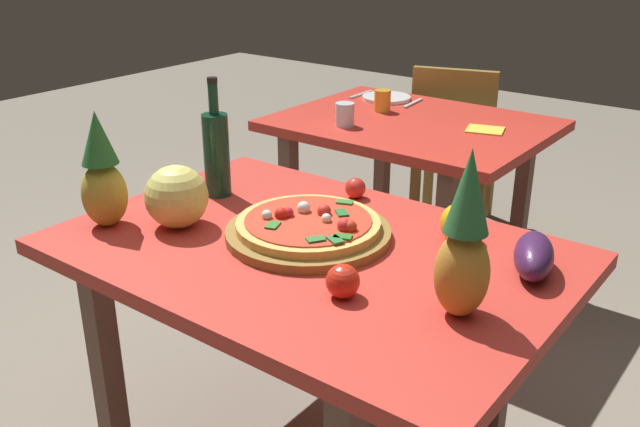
% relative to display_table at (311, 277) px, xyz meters
% --- Properties ---
extents(display_table, '(1.26, 0.86, 0.73)m').
position_rel_display_table_xyz_m(display_table, '(0.00, 0.00, 0.00)').
color(display_table, brown).
rests_on(display_table, ground_plane).
extents(background_table, '(1.06, 0.82, 0.73)m').
position_rel_display_table_xyz_m(background_table, '(-0.40, 1.19, -0.01)').
color(background_table, brown).
rests_on(background_table, ground_plane).
extents(dining_chair, '(0.50, 0.50, 0.85)m').
position_rel_display_table_xyz_m(dining_chair, '(-0.52, 1.83, -0.16)').
color(dining_chair, olive).
rests_on(dining_chair, ground_plane).
extents(pizza_board, '(0.43, 0.43, 0.02)m').
position_rel_display_table_xyz_m(pizza_board, '(-0.04, 0.04, 0.10)').
color(pizza_board, olive).
rests_on(pizza_board, display_table).
extents(pizza, '(0.37, 0.37, 0.05)m').
position_rel_display_table_xyz_m(pizza, '(-0.04, 0.04, 0.13)').
color(pizza, '#E7AE55').
rests_on(pizza, pizza_board).
extents(wine_bottle, '(0.08, 0.08, 0.35)m').
position_rel_display_table_xyz_m(wine_bottle, '(-0.44, 0.12, 0.22)').
color(wine_bottle, '#103624').
rests_on(wine_bottle, display_table).
extents(pineapple_left, '(0.12, 0.12, 0.31)m').
position_rel_display_table_xyz_m(pineapple_left, '(-0.51, -0.22, 0.23)').
color(pineapple_left, '#AE9831').
rests_on(pineapple_left, display_table).
extents(pineapple_right, '(0.11, 0.11, 0.36)m').
position_rel_display_table_xyz_m(pineapple_right, '(0.45, -0.07, 0.25)').
color(pineapple_right, '#BA832C').
rests_on(pineapple_right, display_table).
extents(melon, '(0.17, 0.17, 0.17)m').
position_rel_display_table_xyz_m(melon, '(-0.36, -0.11, 0.17)').
color(melon, '#E0D767').
rests_on(melon, display_table).
extents(bell_pepper, '(0.09, 0.09, 0.10)m').
position_rel_display_table_xyz_m(bell_pepper, '(0.28, 0.26, 0.14)').
color(bell_pepper, yellow).
rests_on(bell_pepper, display_table).
extents(eggplant, '(0.16, 0.22, 0.09)m').
position_rel_display_table_xyz_m(eggplant, '(0.50, 0.20, 0.13)').
color(eggplant, '#3E1D47').
rests_on(eggplant, display_table).
extents(tomato_beside_pepper, '(0.08, 0.08, 0.08)m').
position_rel_display_table_xyz_m(tomato_beside_pepper, '(0.21, -0.16, 0.13)').
color(tomato_beside_pepper, red).
rests_on(tomato_beside_pepper, display_table).
extents(tomato_at_corner, '(0.06, 0.06, 0.06)m').
position_rel_display_table_xyz_m(tomato_at_corner, '(-0.10, 0.34, 0.12)').
color(tomato_at_corner, red).
rests_on(tomato_at_corner, display_table).
extents(drinking_glass_juice, '(0.07, 0.07, 0.09)m').
position_rel_display_table_xyz_m(drinking_glass_juice, '(-0.58, 1.25, 0.13)').
color(drinking_glass_juice, gold).
rests_on(drinking_glass_juice, background_table).
extents(drinking_glass_water, '(0.08, 0.08, 0.09)m').
position_rel_display_table_xyz_m(drinking_glass_water, '(-0.58, 0.96, 0.14)').
color(drinking_glass_water, silver).
rests_on(drinking_glass_water, background_table).
extents(dinner_plate, '(0.22, 0.22, 0.02)m').
position_rel_display_table_xyz_m(dinner_plate, '(-0.68, 1.44, 0.10)').
color(dinner_plate, white).
rests_on(dinner_plate, background_table).
extents(fork_utensil, '(0.02, 0.18, 0.01)m').
position_rel_display_table_xyz_m(fork_utensil, '(-0.82, 1.44, 0.09)').
color(fork_utensil, silver).
rests_on(fork_utensil, background_table).
extents(knife_utensil, '(0.03, 0.18, 0.01)m').
position_rel_display_table_xyz_m(knife_utensil, '(-0.54, 1.44, 0.09)').
color(knife_utensil, silver).
rests_on(knife_utensil, background_table).
extents(napkin_folded, '(0.17, 0.16, 0.01)m').
position_rel_display_table_xyz_m(napkin_folded, '(-0.10, 1.24, 0.09)').
color(napkin_folded, gold).
rests_on(napkin_folded, background_table).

